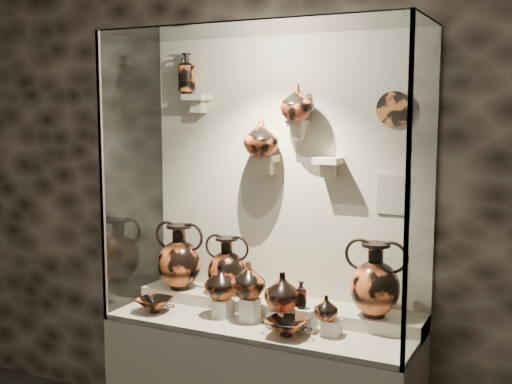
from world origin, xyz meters
TOP-DOWN VIEW (x-y plane):
  - wall_back at (0.00, 2.50)m, footprint 5.00×0.02m
  - front_tier at (0.00, 2.18)m, footprint 1.68×0.58m
  - rear_tier at (0.00, 2.35)m, footprint 1.70×0.25m
  - back_panel at (0.00, 2.50)m, footprint 1.70×0.03m
  - glass_front at (0.00, 1.88)m, footprint 1.70×0.01m
  - glass_left at (-0.85, 2.18)m, footprint 0.01×0.60m
  - glass_right at (0.85, 2.18)m, footprint 0.01×0.60m
  - glass_top at (0.00, 2.18)m, footprint 1.70×0.60m
  - frame_post_left at (-0.84, 1.89)m, footprint 0.02×0.02m
  - frame_post_right at (0.84, 1.89)m, footprint 0.02×0.02m
  - pedestal_a at (-0.22, 2.13)m, footprint 0.09×0.09m
  - pedestal_b at (-0.05, 2.13)m, footprint 0.09×0.09m
  - pedestal_c at (0.12, 2.13)m, footprint 0.09×0.09m
  - pedestal_d at (0.28, 2.13)m, footprint 0.09×0.09m
  - pedestal_e at (0.42, 2.13)m, footprint 0.09×0.09m
  - bracket_ul at (-0.55, 2.42)m, footprint 0.14×0.12m
  - bracket_ca at (-0.10, 2.42)m, footprint 0.14×0.12m
  - bracket_cb at (0.10, 2.42)m, footprint 0.10×0.12m
  - bracket_cc at (0.28, 2.42)m, footprint 0.14×0.12m
  - amphora_left at (-0.62, 2.31)m, footprint 0.37×0.37m
  - amphora_mid at (-0.30, 2.33)m, footprint 0.28×0.28m
  - amphora_right at (0.59, 2.31)m, footprint 0.42×0.42m
  - jug_a at (-0.24, 2.15)m, footprint 0.19×0.19m
  - jug_b at (-0.07, 2.15)m, footprint 0.21×0.21m
  - jug_c at (0.14, 2.15)m, footprint 0.20×0.20m
  - jug_e at (0.39, 2.11)m, footprint 0.14×0.14m
  - lekythos_small at (0.25, 2.13)m, footprint 0.09×0.09m
  - kylix_left at (-0.61, 2.04)m, footprint 0.29×0.27m
  - kylix_right at (0.22, 2.01)m, footprint 0.28×0.24m
  - lekythos_tall at (-0.61, 2.41)m, footprint 0.14×0.14m
  - ovoid_vase_a at (-0.10, 2.37)m, footprint 0.24×0.24m
  - ovoid_vase_b at (0.11, 2.38)m, footprint 0.24×0.24m
  - wall_plate at (0.63, 2.47)m, footprint 0.19×0.02m
  - info_placard at (0.62, 2.47)m, footprint 0.16×0.01m

SIDE VIEW (x-z plane):
  - front_tier at x=0.00m, z-range 0.80..0.83m
  - rear_tier at x=0.00m, z-range 0.80..0.90m
  - pedestal_e at x=0.42m, z-range 0.83..0.91m
  - pedestal_c at x=0.12m, z-range 0.83..0.92m
  - pedestal_a at x=-0.22m, z-range 0.83..0.93m
  - kylix_left at x=-0.61m, z-range 0.83..0.93m
  - kylix_right at x=0.22m, z-range 0.83..0.94m
  - pedestal_d at x=0.28m, z-range 0.83..0.95m
  - pedestal_b at x=-0.05m, z-range 0.83..0.96m
  - jug_e at x=0.39m, z-range 0.91..1.04m
  - jug_c at x=0.14m, z-range 0.92..1.12m
  - jug_a at x=-0.24m, z-range 0.93..1.12m
  - lekythos_small at x=0.25m, z-range 0.95..1.11m
  - jug_b at x=-0.07m, z-range 0.96..1.16m
  - amphora_mid at x=-0.30m, z-range 0.90..1.24m
  - amphora_left at x=-0.62m, z-range 0.90..1.30m
  - amphora_right at x=0.59m, z-range 0.90..1.30m
  - info_placard at x=0.62m, z-range 1.42..1.63m
  - wall_back at x=0.00m, z-range 0.00..3.20m
  - back_panel at x=0.00m, z-range 0.80..2.40m
  - glass_front at x=0.00m, z-range 0.80..2.40m
  - glass_left at x=-0.85m, z-range 0.80..2.40m
  - glass_right at x=0.85m, z-range 0.80..2.40m
  - frame_post_left at x=-0.84m, z-range 0.80..2.40m
  - frame_post_right at x=0.84m, z-range 0.80..2.40m
  - bracket_ca at x=-0.10m, z-range 1.68..1.72m
  - bracket_cc at x=0.28m, z-range 1.68..1.72m
  - ovoid_vase_a at x=-0.10m, z-range 1.72..1.93m
  - bracket_cb at x=0.10m, z-range 1.88..1.92m
  - wall_plate at x=0.63m, z-range 1.89..2.07m
  - ovoid_vase_b at x=0.11m, z-range 1.92..2.11m
  - bracket_ul at x=-0.55m, z-range 2.03..2.07m
  - lekythos_tall at x=-0.61m, z-range 2.07..2.34m
  - glass_top at x=0.00m, z-range 2.39..2.40m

